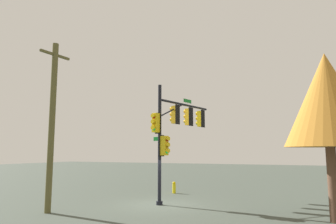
# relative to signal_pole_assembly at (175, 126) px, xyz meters

# --- Properties ---
(ground_plane) EXTENTS (120.00, 120.00, 0.00)m
(ground_plane) POSITION_rel_signal_pole_assembly_xyz_m (-1.39, 0.36, -4.52)
(ground_plane) COLOR #3F483E
(signal_pole_assembly) EXTENTS (5.86, 1.76, 6.89)m
(signal_pole_assembly) POSITION_rel_signal_pole_assembly_xyz_m (0.00, 0.00, 0.00)
(signal_pole_assembly) COLOR black
(signal_pole_assembly) RESTS_ON ground_plane
(utility_pole) EXTENTS (1.80, 0.33, 8.59)m
(utility_pole) POSITION_rel_signal_pole_assembly_xyz_m (-5.72, 4.34, -0.11)
(utility_pole) COLOR brown
(utility_pole) RESTS_ON ground_plane
(fire_hydrant) EXTENTS (0.33, 0.24, 0.83)m
(fire_hydrant) POSITION_rel_signal_pole_assembly_xyz_m (3.42, 1.52, -4.11)
(fire_hydrant) COLOR yellow
(fire_hydrant) RESTS_ON ground_plane
(tree_near) EXTENTS (3.79, 3.79, 7.39)m
(tree_near) POSITION_rel_signal_pole_assembly_xyz_m (-2.29, -8.32, 0.73)
(tree_near) COLOR brown
(tree_near) RESTS_ON ground_plane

